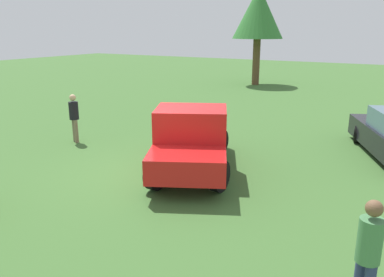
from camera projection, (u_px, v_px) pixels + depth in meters
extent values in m
plane|color=#3D662D|center=(152.00, 172.00, 10.71)|extent=(80.00, 80.00, 0.00)
cylinder|color=black|center=(171.00, 141.00, 12.32)|extent=(0.79, 0.22, 0.79)
cylinder|color=black|center=(220.00, 142.00, 12.21)|extent=(0.79, 0.22, 0.79)
cylinder|color=black|center=(156.00, 174.00, 9.48)|extent=(0.79, 0.22, 0.79)
cylinder|color=black|center=(219.00, 176.00, 9.37)|extent=(0.79, 0.22, 0.79)
cube|color=red|center=(195.00, 132.00, 12.08)|extent=(2.47, 2.47, 0.64)
cube|color=red|center=(191.00, 134.00, 10.38)|extent=(2.14, 2.31, 1.40)
cube|color=slate|center=(191.00, 118.00, 10.26)|extent=(1.88, 2.08, 0.48)
cube|color=red|center=(188.00, 159.00, 9.60)|extent=(2.81, 2.64, 0.60)
cube|color=silver|center=(197.00, 133.00, 12.98)|extent=(0.89, 1.65, 0.16)
cylinder|color=black|center=(358.00, 134.00, 13.44)|extent=(0.64, 0.20, 0.64)
cylinder|color=#477F4C|center=(370.00, 241.00, 5.09)|extent=(0.45, 0.45, 0.62)
sphere|color=brown|center=(374.00, 208.00, 4.97)|extent=(0.22, 0.22, 0.22)
cylinder|color=#7A6B51|center=(76.00, 131.00, 13.42)|extent=(0.14, 0.14, 0.81)
cylinder|color=#7A6B51|center=(75.00, 130.00, 13.58)|extent=(0.14, 0.14, 0.81)
cylinder|color=black|center=(74.00, 111.00, 13.31)|extent=(0.43, 0.43, 0.61)
sphere|color=#D8AD84|center=(73.00, 98.00, 13.19)|extent=(0.22, 0.22, 0.22)
cylinder|color=brown|center=(256.00, 62.00, 27.28)|extent=(0.51, 0.51, 3.17)
cone|color=#337533|center=(258.00, 12.00, 26.38)|extent=(3.46, 3.46, 3.45)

